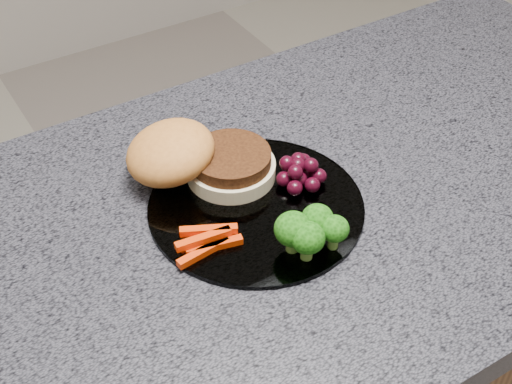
% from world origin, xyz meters
% --- Properties ---
extents(countertop, '(1.20, 0.60, 0.04)m').
position_xyz_m(countertop, '(0.00, 0.00, 0.88)').
color(countertop, '#43434C').
rests_on(countertop, island_cabinet).
extents(plate, '(0.26, 0.26, 0.01)m').
position_xyz_m(plate, '(-0.06, 0.01, 0.90)').
color(plate, white).
rests_on(plate, countertop).
extents(burger, '(0.21, 0.18, 0.06)m').
position_xyz_m(burger, '(-0.10, 0.10, 0.93)').
color(burger, beige).
rests_on(burger, plate).
extents(carrot_sticks, '(0.08, 0.05, 0.02)m').
position_xyz_m(carrot_sticks, '(-0.14, -0.02, 0.91)').
color(carrot_sticks, red).
rests_on(carrot_sticks, plate).
extents(broccoli, '(0.08, 0.06, 0.05)m').
position_xyz_m(broccoli, '(-0.05, -0.08, 0.94)').
color(broccoli, '#5B8631').
rests_on(broccoli, plate).
extents(grape_bunch, '(0.06, 0.06, 0.03)m').
position_xyz_m(grape_bunch, '(0.01, 0.02, 0.92)').
color(grape_bunch, black).
rests_on(grape_bunch, plate).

